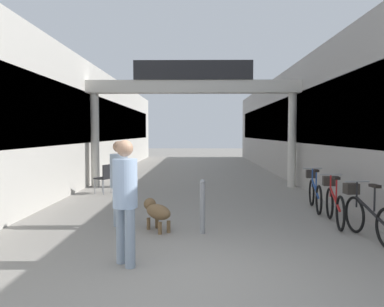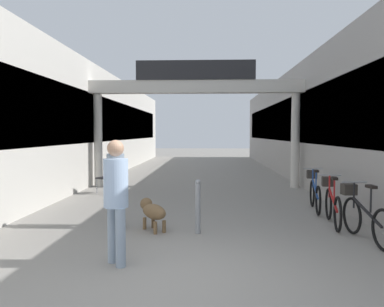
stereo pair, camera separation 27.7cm
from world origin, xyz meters
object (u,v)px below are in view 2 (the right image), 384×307
pedestrian_with_dog (116,178)px  dog_on_leash (152,211)px  pedestrian_companion (116,193)px  bicycle_blue_third (314,192)px  bollard_post_metal (198,206)px  bicycle_black_nearest (363,215)px  cafe_chair_black_nearer (107,176)px  bicycle_red_second (332,203)px

pedestrian_with_dog → dog_on_leash: size_ratio=2.13×
pedestrian_companion → bicycle_blue_third: pedestrian_companion is taller
bollard_post_metal → dog_on_leash: bearing=166.9°
pedestrian_with_dog → bicycle_black_nearest: (4.45, -0.70, -0.53)m
pedestrian_companion → bicycle_black_nearest: (3.93, 1.37, -0.56)m
bicycle_blue_third → cafe_chair_black_nearer: bearing=158.7°
bicycle_red_second → bicycle_blue_third: same height
bicycle_black_nearest → bicycle_blue_third: (-0.12, 2.52, 0.00)m
bollard_post_metal → cafe_chair_black_nearer: bearing=123.1°
bicycle_black_nearest → bicycle_blue_third: 2.53m
bollard_post_metal → bicycle_black_nearest: bearing=-5.9°
bicycle_black_nearest → dog_on_leash: bearing=172.4°
pedestrian_companion → bicycle_red_second: bearing=33.3°
pedestrian_companion → cafe_chair_black_nearer: (-1.79, 6.07, -0.46)m
pedestrian_with_dog → bicycle_red_second: bearing=5.4°
cafe_chair_black_nearer → bicycle_black_nearest: bearing=-39.4°
bicycle_red_second → bollard_post_metal: bollard_post_metal is taller
pedestrian_companion → bollard_post_metal: (1.09, 1.66, -0.49)m
pedestrian_companion → cafe_chair_black_nearer: pedestrian_companion is taller
dog_on_leash → bicycle_blue_third: size_ratio=0.47×
dog_on_leash → bicycle_blue_third: bicycle_blue_third is taller
dog_on_leash → bicycle_black_nearest: (3.71, -0.49, 0.07)m
bicycle_red_second → cafe_chair_black_nearer: 6.62m
pedestrian_with_dog → bollard_post_metal: (1.61, -0.41, -0.46)m
pedestrian_with_dog → dog_on_leash: bearing=-15.6°
pedestrian_with_dog → cafe_chair_black_nearer: 4.22m
pedestrian_companion → bicycle_red_second: size_ratio=1.04×
dog_on_leash → cafe_chair_black_nearer: size_ratio=0.89×
pedestrian_with_dog → bicycle_blue_third: pedestrian_with_dog is taller
pedestrian_companion → dog_on_leash: (0.23, 1.86, -0.63)m
cafe_chair_black_nearer → pedestrian_with_dog: bearing=-72.4°
pedestrian_companion → bicycle_blue_third: 5.48m
dog_on_leash → bicycle_black_nearest: bearing=-7.6°
bicycle_blue_third → bollard_post_metal: bearing=-140.8°
pedestrian_with_dog → bicycle_red_second: 4.34m
bicycle_red_second → cafe_chair_black_nearer: (-5.56, 3.59, 0.10)m
dog_on_leash → cafe_chair_black_nearer: cafe_chair_black_nearer is taller
bicycle_black_nearest → cafe_chair_black_nearer: (-5.72, 4.71, 0.10)m
pedestrian_with_dog → bicycle_blue_third: 4.73m
bollard_post_metal → bicycle_red_second: bearing=17.0°
bicycle_black_nearest → bicycle_blue_third: size_ratio=1.00×
bicycle_blue_third → bollard_post_metal: (-2.73, -2.23, 0.07)m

